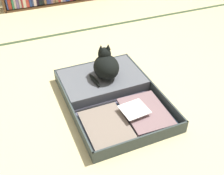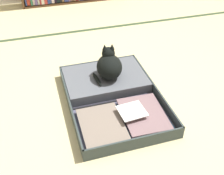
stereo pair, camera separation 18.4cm
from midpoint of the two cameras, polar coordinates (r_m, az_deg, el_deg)
ground_plane at (r=2.28m, az=4.60°, el=-2.35°), size 10.00×10.00×0.00m
tatami_border at (r=3.34m, az=-3.24°, el=11.59°), size 4.80×0.05×0.00m
open_suitcase at (r=2.27m, az=2.07°, el=-1.09°), size 0.71×0.99×0.10m
black_cat at (r=2.29m, az=1.67°, el=4.40°), size 0.26×0.28×0.28m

